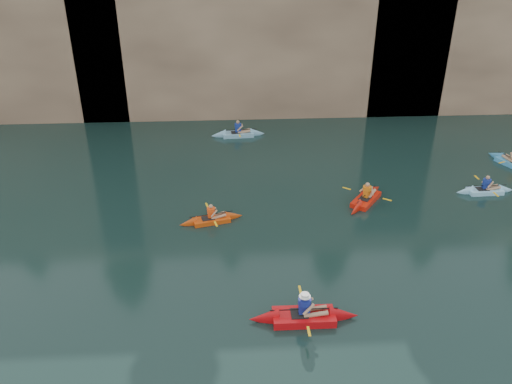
{
  "coord_description": "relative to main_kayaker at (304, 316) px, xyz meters",
  "views": [
    {
      "loc": [
        -0.53,
        -10.69,
        11.08
      ],
      "look_at": [
        0.42,
        4.93,
        3.0
      ],
      "focal_mm": 35.0,
      "sensor_mm": 36.0,
      "label": 1
    }
  ],
  "objects": [
    {
      "name": "cliff",
      "position": [
        -1.76,
        28.39,
        5.82
      ],
      "size": [
        70.0,
        16.0,
        12.0
      ],
      "primitive_type": "cube",
      "color": "tan",
      "rests_on": "ground"
    },
    {
      "name": "kayaker_red_far",
      "position": [
        4.07,
        7.83,
        -0.03
      ],
      "size": [
        2.62,
        3.1,
        1.23
      ],
      "rotation": [
        0.0,
        0.0,
        0.92
      ],
      "color": "red",
      "rests_on": "ground"
    },
    {
      "name": "sea_cave_center",
      "position": [
        -5.76,
        20.34,
        1.42
      ],
      "size": [
        3.5,
        1.0,
        3.2
      ],
      "primitive_type": "cube",
      "color": "black",
      "rests_on": "ground"
    },
    {
      "name": "kayaker_ltblue_mid",
      "position": [
        -1.63,
        16.71,
        -0.02
      ],
      "size": [
        3.37,
        2.49,
        1.27
      ],
      "rotation": [
        0.0,
        0.0,
        0.07
      ],
      "color": "#7CB3D1",
      "rests_on": "ground"
    },
    {
      "name": "kayaker_orange",
      "position": [
        -3.09,
        6.43,
        -0.04
      ],
      "size": [
        2.87,
        2.08,
        1.06
      ],
      "rotation": [
        0.0,
        0.0,
        0.25
      ],
      "color": "#D8460D",
      "rests_on": "ground"
    },
    {
      "name": "cliff_slab_center",
      "position": [
        0.24,
        20.99,
        5.52
      ],
      "size": [
        24.0,
        2.4,
        11.4
      ],
      "primitive_type": "cube",
      "color": "tan",
      "rests_on": "ground"
    },
    {
      "name": "ground",
      "position": [
        -1.76,
        -1.61,
        -0.18
      ],
      "size": [
        160.0,
        160.0,
        0.0
      ],
      "primitive_type": "plane",
      "color": "black",
      "rests_on": "ground"
    },
    {
      "name": "sea_cave_east",
      "position": [
        8.24,
        20.34,
        2.07
      ],
      "size": [
        5.0,
        1.0,
        4.5
      ],
      "primitive_type": "cube",
      "color": "black",
      "rests_on": "ground"
    },
    {
      "name": "kayaker_ltblue_near",
      "position": [
        10.03,
        8.36,
        -0.04
      ],
      "size": [
        2.89,
        2.25,
        1.13
      ],
      "rotation": [
        0.0,
        0.0,
        0.03
      ],
      "color": "#98DDFF",
      "rests_on": "ground"
    },
    {
      "name": "main_kayaker",
      "position": [
        0.0,
        0.0,
        0.0
      ],
      "size": [
        3.56,
        2.41,
        1.32
      ],
      "rotation": [
        0.0,
        0.0,
        -0.01
      ],
      "color": "red",
      "rests_on": "ground"
    }
  ]
}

